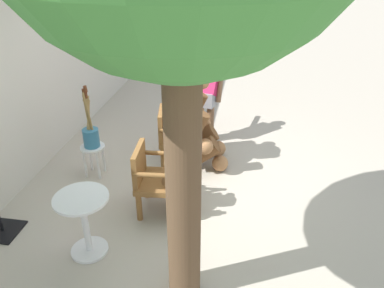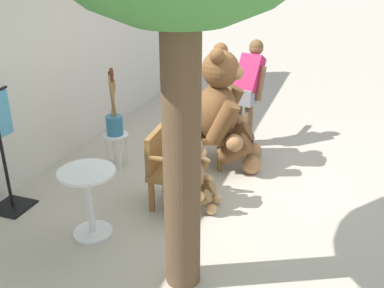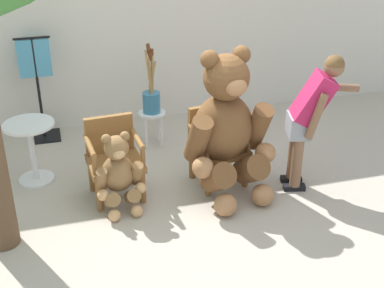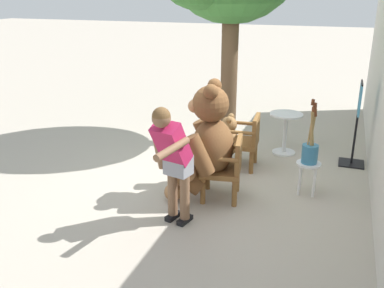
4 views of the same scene
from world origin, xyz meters
TOP-DOWN VIEW (x-y plane):
  - ground_plane at (0.00, 0.00)m, footprint 60.00×60.00m
  - back_wall at (0.00, 2.40)m, footprint 10.00×0.16m
  - wooden_chair_left at (-0.58, 0.42)m, footprint 0.60×0.56m
  - wooden_chair_right at (0.57, 0.42)m, footprint 0.64×0.61m
  - teddy_bear_large at (0.59, 0.16)m, footprint 0.99×0.98m
  - teddy_bear_small at (-0.57, 0.14)m, footprint 0.51×0.50m
  - person_visitor at (1.47, 0.03)m, footprint 0.85×0.48m
  - white_stool at (0.05, 1.47)m, footprint 0.34×0.34m
  - brush_bucket at (0.05, 1.47)m, footprint 0.22×0.22m
  - round_side_table at (-1.42, 0.95)m, footprint 0.56×0.56m

SIDE VIEW (x-z plane):
  - ground_plane at x=0.00m, z-range 0.00..0.00m
  - white_stool at x=0.05m, z-range 0.13..0.59m
  - teddy_bear_small at x=-0.57m, z-range -0.01..0.84m
  - round_side_table at x=-1.42m, z-range 0.09..0.81m
  - wooden_chair_left at x=-0.58m, z-range 0.03..0.89m
  - wooden_chair_right at x=0.57m, z-range 0.03..0.89m
  - brush_bucket at x=0.05m, z-range 0.22..1.12m
  - teddy_bear_large at x=0.59m, z-range -0.02..1.60m
  - person_visitor at x=1.47m, z-range 0.15..1.67m
  - back_wall at x=0.00m, z-range 0.00..2.80m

